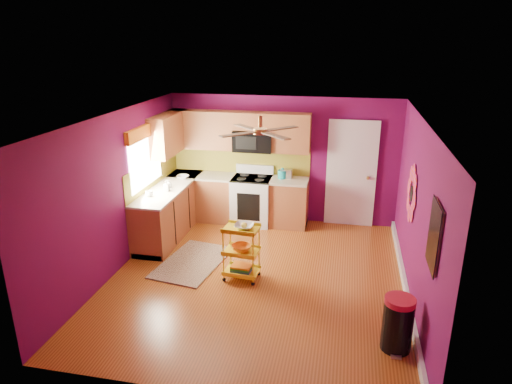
# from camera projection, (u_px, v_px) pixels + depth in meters

# --- Properties ---
(ground) EXTENTS (5.00, 5.00, 0.00)m
(ground) POSITION_uv_depth(u_px,v_px,m) (257.00, 278.00, 7.12)
(ground) COLOR brown
(ground) RESTS_ON ground
(room_envelope) EXTENTS (4.54, 5.04, 2.52)m
(room_envelope) POSITION_uv_depth(u_px,v_px,m) (259.00, 178.00, 6.58)
(room_envelope) COLOR #600A46
(room_envelope) RESTS_ON ground
(lower_cabinets) EXTENTS (2.81, 2.31, 0.94)m
(lower_cabinets) POSITION_uv_depth(u_px,v_px,m) (208.00, 205.00, 8.92)
(lower_cabinets) COLOR brown
(lower_cabinets) RESTS_ON ground
(electric_range) EXTENTS (0.76, 0.66, 1.13)m
(electric_range) POSITION_uv_depth(u_px,v_px,m) (252.00, 200.00, 9.08)
(electric_range) COLOR white
(electric_range) RESTS_ON ground
(upper_cabinetry) EXTENTS (2.80, 2.30, 1.26)m
(upper_cabinetry) POSITION_uv_depth(u_px,v_px,m) (217.00, 133.00, 8.78)
(upper_cabinetry) COLOR brown
(upper_cabinetry) RESTS_ON ground
(left_window) EXTENTS (0.08, 1.35, 1.08)m
(left_window) POSITION_uv_depth(u_px,v_px,m) (145.00, 147.00, 7.95)
(left_window) COLOR white
(left_window) RESTS_ON ground
(panel_door) EXTENTS (0.95, 0.11, 2.15)m
(panel_door) POSITION_uv_depth(u_px,v_px,m) (351.00, 175.00, 8.81)
(panel_door) COLOR white
(panel_door) RESTS_ON ground
(right_wall_art) EXTENTS (0.04, 2.74, 1.04)m
(right_wall_art) POSITION_uv_depth(u_px,v_px,m) (420.00, 210.00, 5.91)
(right_wall_art) COLOR black
(right_wall_art) RESTS_ON ground
(ceiling_fan) EXTENTS (1.01, 1.01, 0.26)m
(ceiling_fan) POSITION_uv_depth(u_px,v_px,m) (260.00, 131.00, 6.56)
(ceiling_fan) COLOR #BF8C3F
(ceiling_fan) RESTS_ON ground
(shag_rug) EXTENTS (1.11, 1.58, 0.02)m
(shag_rug) POSITION_uv_depth(u_px,v_px,m) (193.00, 262.00, 7.59)
(shag_rug) COLOR #331911
(shag_rug) RESTS_ON ground
(rolling_cart) EXTENTS (0.56, 0.42, 0.95)m
(rolling_cart) POSITION_uv_depth(u_px,v_px,m) (242.00, 250.00, 6.96)
(rolling_cart) COLOR yellow
(rolling_cart) RESTS_ON ground
(trash_can) EXTENTS (0.38, 0.40, 0.69)m
(trash_can) POSITION_uv_depth(u_px,v_px,m) (398.00, 324.00, 5.42)
(trash_can) COLOR black
(trash_can) RESTS_ON ground
(teal_kettle) EXTENTS (0.18, 0.18, 0.21)m
(teal_kettle) POSITION_uv_depth(u_px,v_px,m) (282.00, 174.00, 8.88)
(teal_kettle) COLOR #169FA5
(teal_kettle) RESTS_ON lower_cabinets
(toaster) EXTENTS (0.22, 0.15, 0.18)m
(toaster) POSITION_uv_depth(u_px,v_px,m) (286.00, 174.00, 8.89)
(toaster) COLOR beige
(toaster) RESTS_ON lower_cabinets
(soap_bottle_a) EXTENTS (0.09, 0.09, 0.20)m
(soap_bottle_a) POSITION_uv_depth(u_px,v_px,m) (166.00, 186.00, 8.14)
(soap_bottle_a) COLOR #EA3F72
(soap_bottle_a) RESTS_ON lower_cabinets
(soap_bottle_b) EXTENTS (0.12, 0.12, 0.15)m
(soap_bottle_b) POSITION_uv_depth(u_px,v_px,m) (169.00, 184.00, 8.33)
(soap_bottle_b) COLOR white
(soap_bottle_b) RESTS_ON lower_cabinets
(counter_dish) EXTENTS (0.23, 0.23, 0.06)m
(counter_dish) POSITION_uv_depth(u_px,v_px,m) (183.00, 177.00, 8.89)
(counter_dish) COLOR white
(counter_dish) RESTS_ON lower_cabinets
(counter_cup) EXTENTS (0.13, 0.13, 0.10)m
(counter_cup) POSITION_uv_depth(u_px,v_px,m) (149.00, 194.00, 7.89)
(counter_cup) COLOR white
(counter_cup) RESTS_ON lower_cabinets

